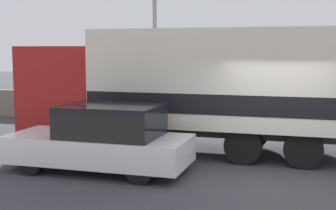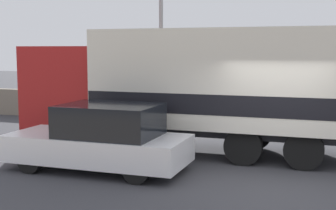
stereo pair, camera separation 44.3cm
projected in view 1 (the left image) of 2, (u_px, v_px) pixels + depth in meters
ground_plane at (272, 186)px, 9.33m from camera, size 80.00×80.00×0.00m
stone_wall_backdrop at (289, 114)px, 15.94m from camera, size 60.00×0.35×1.07m
street_lamp at (155, 9)px, 16.41m from camera, size 0.56×0.28×7.16m
box_truck at (197, 86)px, 12.23m from camera, size 9.09×2.46×3.22m
car_hatchback at (103, 139)px, 10.42m from camera, size 4.10×1.70×1.51m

